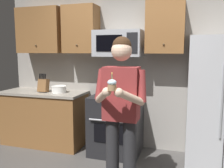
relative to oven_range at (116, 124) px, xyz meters
name	(u,v)px	position (x,y,z in m)	size (l,w,h in m)	color
wall_back	(132,70)	(0.15, 0.39, 0.84)	(4.40, 0.10, 2.60)	gray
oven_range	(116,124)	(0.00, 0.00, 0.00)	(0.76, 0.70, 0.93)	black
microwave	(118,44)	(0.00, 0.12, 1.26)	(0.74, 0.41, 0.40)	#9EA0A5
refrigerator	(222,104)	(1.50, -0.04, 0.44)	(0.90, 0.75, 1.80)	#B7BABF
cabinet_row_upper	(85,30)	(-0.57, 0.17, 1.49)	(2.78, 0.36, 0.76)	brown
counter_left	(45,117)	(-1.30, 0.02, 0.00)	(1.44, 0.66, 0.92)	brown
knife_block	(43,85)	(-1.27, -0.03, 0.57)	(0.16, 0.15, 0.32)	brown
bowl_large_white	(59,89)	(-0.99, -0.01, 0.52)	(0.25, 0.25, 0.11)	white
person	(121,108)	(0.36, -1.04, 0.53)	(0.60, 0.48, 1.76)	#262628
cupcake	(112,85)	(0.36, -1.37, 0.83)	(0.09, 0.09, 0.17)	#A87F56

